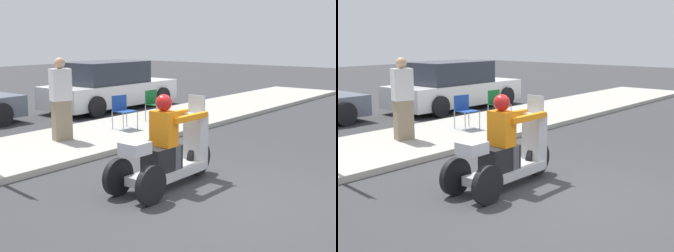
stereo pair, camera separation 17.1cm
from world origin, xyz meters
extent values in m
plane|color=#38383A|center=(0.00, 0.00, 0.00)|extent=(60.00, 60.00, 0.00)
cube|color=#B2ADA3|center=(0.00, 4.60, 0.06)|extent=(28.00, 2.80, 0.12)
cylinder|color=black|center=(0.80, 1.07, 0.29)|extent=(0.58, 0.10, 0.58)
cylinder|color=black|center=(-0.85, 0.75, 0.29)|extent=(0.58, 0.10, 0.58)
cylinder|color=black|center=(-0.85, 1.40, 0.29)|extent=(0.58, 0.10, 0.58)
cube|color=silver|center=(-0.06, 1.07, 0.23)|extent=(1.54, 0.45, 0.14)
cube|color=black|center=(-0.21, 1.07, 0.50)|extent=(0.62, 0.36, 0.38)
cube|color=silver|center=(0.70, 1.07, 0.63)|extent=(0.24, 0.36, 0.94)
cube|color=silver|center=(0.72, 1.07, 1.25)|extent=(0.03, 0.32, 0.30)
cube|color=silver|center=(-0.82, 1.07, 0.78)|extent=(0.36, 0.36, 0.18)
cube|color=orange|center=(-0.16, 1.07, 0.96)|extent=(0.26, 0.38, 0.55)
sphere|color=red|center=(-0.16, 1.07, 1.37)|extent=(0.26, 0.26, 0.26)
cube|color=#515156|center=(-0.03, 0.95, 0.50)|extent=(0.14, 0.14, 0.38)
cube|color=#515156|center=(-0.03, 1.19, 0.50)|extent=(0.14, 0.14, 0.38)
cube|color=orange|center=(0.27, 0.87, 1.10)|extent=(0.86, 0.09, 0.09)
cube|color=orange|center=(0.27, 1.27, 1.10)|extent=(0.86, 0.09, 0.09)
cube|color=gray|center=(0.76, 4.69, 0.56)|extent=(0.44, 0.35, 0.87)
cube|color=silver|center=(0.76, 4.69, 1.34)|extent=(0.48, 0.37, 0.69)
sphere|color=tan|center=(0.76, 4.69, 1.80)|extent=(0.24, 0.24, 0.24)
cylinder|color=#A5A8AD|center=(2.24, 4.27, 0.34)|extent=(0.02, 0.02, 0.44)
cylinder|color=#A5A8AD|center=(2.68, 4.20, 0.34)|extent=(0.02, 0.02, 0.44)
cylinder|color=#A5A8AD|center=(2.31, 4.70, 0.34)|extent=(0.02, 0.02, 0.44)
cylinder|color=#A5A8AD|center=(2.74, 4.64, 0.34)|extent=(0.02, 0.02, 0.44)
cube|color=#1E479E|center=(2.49, 4.45, 0.57)|extent=(0.50, 0.50, 0.02)
cube|color=#1E479E|center=(2.53, 4.67, 0.75)|extent=(0.44, 0.09, 0.38)
cylinder|color=#A5A8AD|center=(3.64, 4.36, 0.34)|extent=(0.02, 0.02, 0.44)
cylinder|color=#A5A8AD|center=(4.08, 4.35, 0.34)|extent=(0.02, 0.02, 0.44)
cylinder|color=#A5A8AD|center=(3.66, 4.80, 0.34)|extent=(0.02, 0.02, 0.44)
cylinder|color=#A5A8AD|center=(4.10, 4.79, 0.34)|extent=(0.02, 0.02, 0.44)
cube|color=#19662D|center=(3.87, 4.58, 0.57)|extent=(0.46, 0.46, 0.02)
cube|color=#19662D|center=(3.88, 4.80, 0.75)|extent=(0.44, 0.04, 0.38)
cylinder|color=black|center=(1.13, 7.69, 0.32)|extent=(0.64, 0.22, 0.64)
cube|color=silver|center=(5.21, 7.66, 0.52)|extent=(4.72, 1.83, 0.69)
cube|color=#2D333D|center=(4.97, 7.66, 1.21)|extent=(2.59, 1.65, 0.70)
cylinder|color=black|center=(6.74, 6.74, 0.32)|extent=(0.64, 0.22, 0.64)
cylinder|color=black|center=(6.74, 8.58, 0.32)|extent=(0.64, 0.22, 0.64)
cylinder|color=black|center=(3.67, 6.74, 0.32)|extent=(0.64, 0.22, 0.64)
cylinder|color=black|center=(3.67, 8.58, 0.32)|extent=(0.64, 0.22, 0.64)
camera|label=1|loc=(-5.66, -3.39, 2.37)|focal=50.00mm
camera|label=2|loc=(-5.55, -3.53, 2.37)|focal=50.00mm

